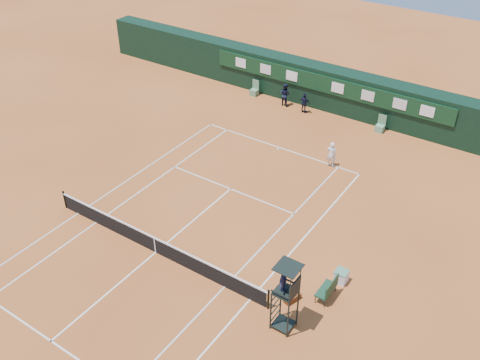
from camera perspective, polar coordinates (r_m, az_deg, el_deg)
name	(u,v)px	position (r m, az deg, el deg)	size (l,w,h in m)	color
ground	(156,252)	(26.59, -8.96, -7.62)	(90.00, 90.00, 0.00)	#C2652E
court_lines	(156,252)	(26.58, -8.96, -7.62)	(11.05, 23.85, 0.01)	silver
tennis_net	(155,244)	(26.25, -9.06, -6.80)	(12.90, 0.10, 1.10)	black
back_wall	(329,88)	(39.05, 9.50, 9.65)	(40.00, 1.65, 3.00)	black
linesman_chair_left	(254,91)	(40.89, 1.54, 9.46)	(0.55, 0.50, 1.15)	#5C8E63
linesman_chair_right	(380,127)	(37.11, 14.72, 5.49)	(0.55, 0.50, 1.15)	#639872
umpire_chair	(286,284)	(21.37, 4.90, -11.01)	(0.96, 0.95, 3.42)	black
player_bench	(329,288)	(24.03, 9.43, -11.34)	(0.55, 1.20, 1.10)	#183C27
tennis_bag	(292,298)	(24.06, 5.61, -12.42)	(0.34, 0.78, 0.29)	black
cooler	(341,276)	(25.04, 10.73, -10.07)	(0.57, 0.57, 0.65)	white
tennis_ball	(251,165)	(32.39, 1.21, 1.57)	(0.07, 0.07, 0.07)	#D4E735
player	(331,154)	(32.42, 9.72, 2.72)	(0.60, 0.39, 1.64)	white
ball_kid_left	(285,94)	(39.25, 4.80, 9.08)	(0.83, 0.64, 1.70)	black
ball_kid_right	(304,103)	(38.36, 6.89, 8.14)	(0.87, 0.36, 1.49)	black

